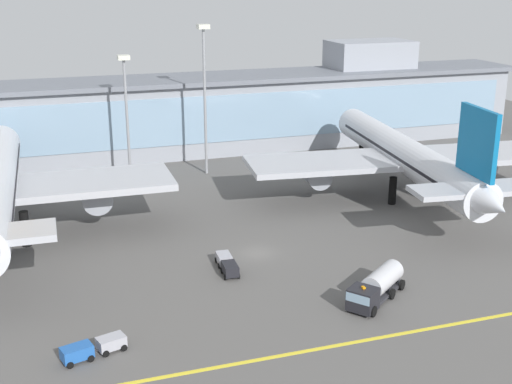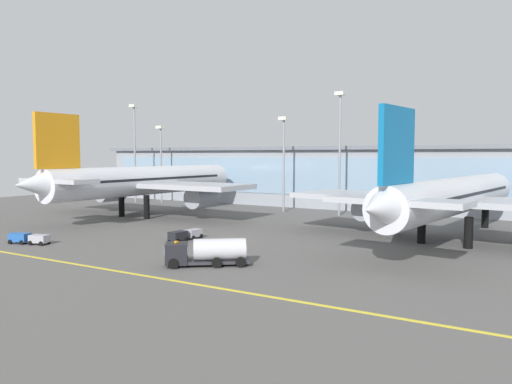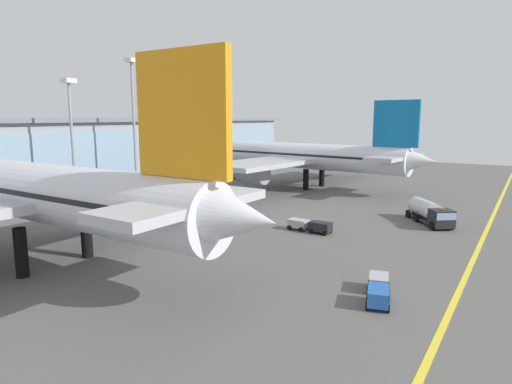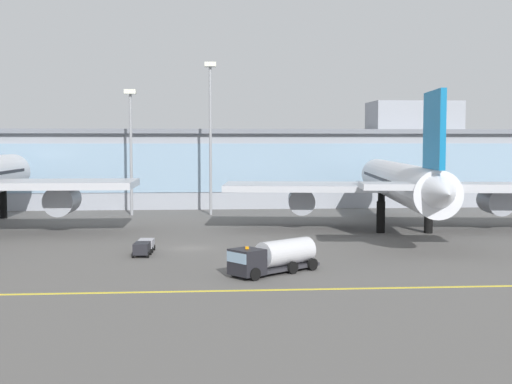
# 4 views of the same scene
# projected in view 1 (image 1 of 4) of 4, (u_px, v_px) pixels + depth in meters

# --- Properties ---
(ground_plane) EXTENTS (189.68, 189.68, 0.00)m
(ground_plane) POSITION_uv_depth(u_px,v_px,m) (258.00, 253.00, 79.64)
(ground_plane) COLOR #5B5956
(taxiway_centreline_stripe) EXTENTS (151.74, 0.50, 0.01)m
(taxiway_centreline_stripe) POSITION_uv_depth(u_px,v_px,m) (336.00, 346.00, 59.79)
(taxiway_centreline_stripe) COLOR yellow
(taxiway_centreline_stripe) RESTS_ON ground
(terminal_building) EXTENTS (138.48, 14.00, 19.00)m
(terminal_building) POSITION_uv_depth(u_px,v_px,m) (180.00, 113.00, 122.29)
(terminal_building) COLOR #9399A3
(terminal_building) RESTS_ON ground
(airliner_near_right) EXTENTS (47.38, 53.48, 16.86)m
(airliner_near_right) POSITION_uv_depth(u_px,v_px,m) (405.00, 156.00, 98.31)
(airliner_near_right) COLOR black
(airliner_near_right) RESTS_ON ground
(fuel_tanker_truck) EXTENTS (8.65, 7.43, 2.90)m
(fuel_tanker_truck) POSITION_uv_depth(u_px,v_px,m) (376.00, 287.00, 67.64)
(fuel_tanker_truck) COLOR black
(fuel_tanker_truck) RESTS_ON ground
(baggage_tug_near) EXTENTS (2.01, 5.68, 1.40)m
(baggage_tug_near) POSITION_uv_depth(u_px,v_px,m) (227.00, 264.00, 74.69)
(baggage_tug_near) COLOR black
(baggage_tug_near) RESTS_ON ground
(service_truck_far) EXTENTS (5.80, 3.13, 1.40)m
(service_truck_far) POSITION_uv_depth(u_px,v_px,m) (93.00, 348.00, 57.93)
(service_truck_far) COLOR black
(service_truck_far) RESTS_ON ground
(apron_light_mast_centre) EXTENTS (1.80, 1.80, 24.06)m
(apron_light_mast_centre) POSITION_uv_depth(u_px,v_px,m) (204.00, 78.00, 106.77)
(apron_light_mast_centre) COLOR gray
(apron_light_mast_centre) RESTS_ON ground
(apron_light_mast_east) EXTENTS (1.80, 1.80, 19.76)m
(apron_light_mast_east) POSITION_uv_depth(u_px,v_px,m) (126.00, 97.00, 104.00)
(apron_light_mast_east) COLOR gray
(apron_light_mast_east) RESTS_ON ground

